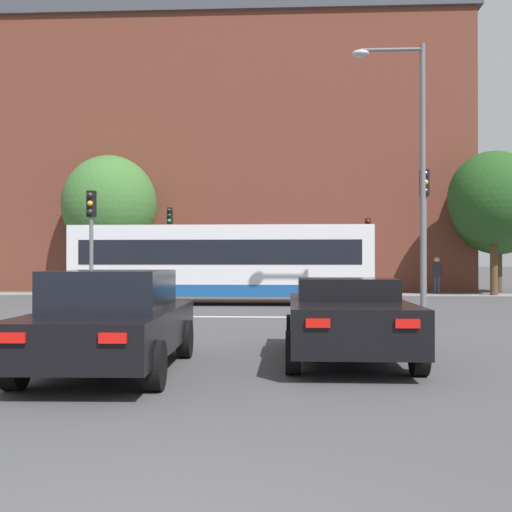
# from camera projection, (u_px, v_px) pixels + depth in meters

# --- Properties ---
(stop_line_strip) EXTENTS (7.22, 0.30, 0.01)m
(stop_line_strip) POSITION_uv_depth(u_px,v_px,m) (260.00, 317.00, 18.80)
(stop_line_strip) COLOR silver
(stop_line_strip) RESTS_ON ground_plane
(far_pavement) EXTENTS (68.03, 2.50, 0.01)m
(far_pavement) POSITION_uv_depth(u_px,v_px,m) (272.00, 294.00, 31.71)
(far_pavement) COLOR gray
(far_pavement) RESTS_ON ground_plane
(brick_civic_building) EXTENTS (28.67, 10.74, 22.83)m
(brick_civic_building) POSITION_uv_depth(u_px,v_px,m) (226.00, 154.00, 39.89)
(brick_civic_building) COLOR brown
(brick_civic_building) RESTS_ON ground_plane
(car_saloon_left) EXTENTS (2.10, 4.60, 1.50)m
(car_saloon_left) POSITION_uv_depth(u_px,v_px,m) (112.00, 321.00, 9.48)
(car_saloon_left) COLOR black
(car_saloon_left) RESTS_ON ground_plane
(car_roadster_right) EXTENTS (2.02, 4.48, 1.35)m
(car_roadster_right) POSITION_uv_depth(u_px,v_px,m) (347.00, 318.00, 10.59)
(car_roadster_right) COLOR black
(car_roadster_right) RESTS_ON ground_plane
(bus_crossing_lead) EXTENTS (11.26, 2.66, 2.98)m
(bus_crossing_lead) POSITION_uv_depth(u_px,v_px,m) (222.00, 262.00, 24.46)
(bus_crossing_lead) COLOR silver
(bus_crossing_lead) RESTS_ON ground_plane
(traffic_light_far_left) EXTENTS (0.26, 0.31, 4.31)m
(traffic_light_far_left) POSITION_uv_depth(u_px,v_px,m) (170.00, 236.00, 31.72)
(traffic_light_far_left) COLOR slate
(traffic_light_far_left) RESTS_ON ground_plane
(traffic_light_near_right) EXTENTS (0.26, 0.31, 4.37)m
(traffic_light_near_right) POSITION_uv_depth(u_px,v_px,m) (425.00, 218.00, 18.98)
(traffic_light_near_right) COLOR slate
(traffic_light_near_right) RESTS_ON ground_plane
(traffic_light_near_left) EXTENTS (0.26, 0.31, 3.79)m
(traffic_light_near_left) POSITION_uv_depth(u_px,v_px,m) (91.00, 231.00, 19.53)
(traffic_light_near_left) COLOR slate
(traffic_light_near_left) RESTS_ON ground_plane
(traffic_light_far_right) EXTENTS (0.26, 0.31, 3.73)m
(traffic_light_far_right) POSITION_uv_depth(u_px,v_px,m) (368.00, 243.00, 31.08)
(traffic_light_far_right) COLOR slate
(traffic_light_far_right) RESTS_ON ground_plane
(street_lamp_junction) EXTENTS (2.11, 0.36, 7.92)m
(street_lamp_junction) POSITION_uv_depth(u_px,v_px,m) (411.00, 152.00, 18.50)
(street_lamp_junction) COLOR slate
(street_lamp_junction) RESTS_ON ground_plane
(pedestrian_waiting) EXTENTS (0.46, 0.37, 1.85)m
(pedestrian_waiting) POSITION_uv_depth(u_px,v_px,m) (437.00, 272.00, 32.13)
(pedestrian_waiting) COLOR #333851
(pedestrian_waiting) RESTS_ON ground_plane
(tree_by_building) EXTENTS (5.00, 5.00, 7.25)m
(tree_by_building) POSITION_uv_depth(u_px,v_px,m) (498.00, 205.00, 33.57)
(tree_by_building) COLOR #4C3823
(tree_by_building) RESTS_ON ground_plane
(tree_kerbside) EXTENTS (4.97, 4.97, 7.25)m
(tree_kerbside) POSITION_uv_depth(u_px,v_px,m) (110.00, 205.00, 33.95)
(tree_kerbside) COLOR #4C3823
(tree_kerbside) RESTS_ON ground_plane
(tree_distant) EXTENTS (4.34, 4.34, 6.98)m
(tree_distant) POSITION_uv_depth(u_px,v_px,m) (494.00, 198.00, 31.00)
(tree_distant) COLOR #4C3823
(tree_distant) RESTS_ON ground_plane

